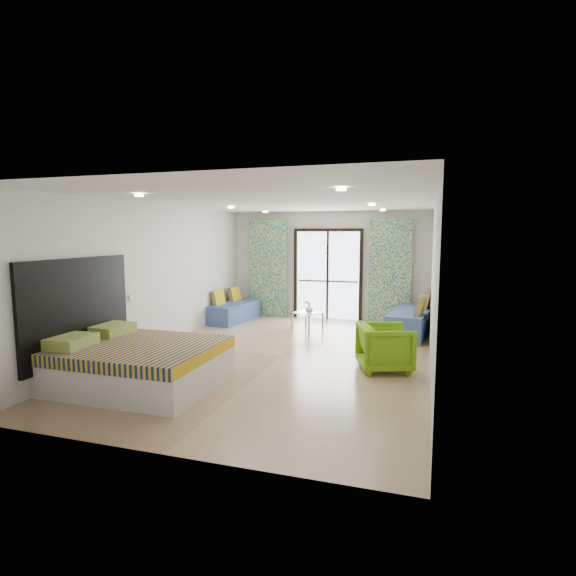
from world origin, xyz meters
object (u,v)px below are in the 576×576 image
(daybed_left, at_px, (234,311))
(armchair, at_px, (385,345))
(daybed_right, at_px, (411,321))
(coffee_table, at_px, (307,314))
(bed, at_px, (137,364))

(daybed_left, relative_size, armchair, 2.10)
(daybed_left, xyz_separation_m, armchair, (3.93, -2.97, 0.15))
(daybed_left, bearing_deg, daybed_right, 2.90)
(daybed_right, distance_m, coffee_table, 2.28)
(daybed_right, bearing_deg, coffee_table, -171.40)
(daybed_left, relative_size, coffee_table, 2.26)
(bed, xyz_separation_m, daybed_left, (-0.63, 4.75, -0.07))
(bed, height_order, coffee_table, bed)
(coffee_table, bearing_deg, daybed_left, 170.84)
(daybed_left, xyz_separation_m, coffee_table, (1.96, -0.32, 0.08))
(daybed_left, height_order, armchair, armchair)
(bed, height_order, armchair, armchair)
(daybed_right, distance_m, armchair, 2.71)
(armchair, bearing_deg, bed, 99.16)
(bed, bearing_deg, armchair, 28.40)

